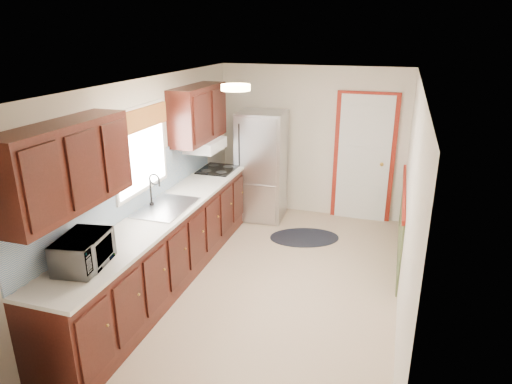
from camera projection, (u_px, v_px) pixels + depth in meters
The scene contains 8 objects.
room_shell at pixel (269, 192), 5.10m from camera, with size 3.20×5.20×2.52m.
kitchen_run at pixel (160, 221), 5.32m from camera, with size 0.63×4.00×2.20m.
back_wall_trim at pixel (371, 171), 6.91m from camera, with size 1.12×2.30×2.08m.
ceiling_fixture at pixel (236, 87), 4.62m from camera, with size 0.30×0.30×0.06m, color #FFD88C.
microwave at pixel (83, 249), 3.96m from camera, with size 0.53×0.29×0.36m, color white.
refrigerator at pixel (262, 166), 7.26m from camera, with size 0.76×0.74×1.73m.
rug at pixel (304, 237), 6.76m from camera, with size 1.02×0.66×0.01m, color black.
cooktop at pixel (217, 169), 6.78m from camera, with size 0.49×0.59×0.02m, color black.
Camera 1 is at (1.31, -4.63, 2.92)m, focal length 32.00 mm.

